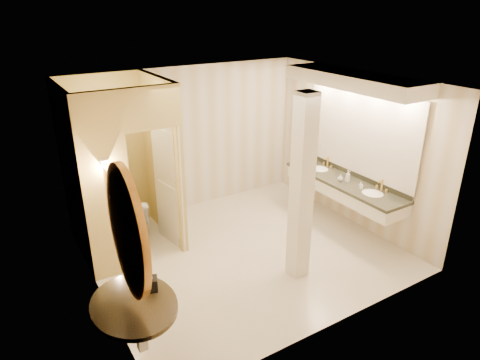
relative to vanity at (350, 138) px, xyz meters
name	(u,v)px	position (x,y,z in m)	size (l,w,h in m)	color
floor	(244,252)	(-1.98, 0.14, -1.63)	(4.50, 4.50, 0.00)	beige
ceiling	(245,83)	(-1.98, 0.14, 1.07)	(4.50, 4.50, 0.00)	white
wall_back	(187,140)	(-1.98, 2.14, -0.28)	(4.50, 0.02, 2.70)	beige
wall_front	(340,231)	(-1.98, -1.86, -0.28)	(4.50, 0.02, 2.70)	beige
wall_left	(91,210)	(-4.23, 0.14, -0.28)	(0.02, 4.00, 2.70)	beige
wall_right	(354,149)	(0.27, 0.14, -0.28)	(0.02, 4.00, 2.70)	beige
toilet_closet	(150,166)	(-3.09, 1.11, -0.24)	(1.50, 1.55, 2.70)	#CABC6A
wall_sconce	(104,166)	(-3.90, 0.57, 0.10)	(0.14, 0.14, 0.42)	gold
vanity	(350,138)	(0.00, 0.00, 0.00)	(0.75, 2.58, 2.09)	silver
console_shelf	(131,263)	(-4.19, -1.26, -0.28)	(1.08, 1.08, 1.99)	black
pillar	(302,190)	(-1.63, -0.76, -0.28)	(0.25, 0.25, 2.70)	silver
tissue_box	(151,284)	(-3.98, -1.14, -0.68)	(0.14, 0.14, 0.14)	black
toilet	(136,218)	(-3.29, 1.49, -1.25)	(0.42, 0.73, 0.75)	white
soap_bottle_a	(361,185)	(-0.06, -0.41, -0.70)	(0.05, 0.05, 0.12)	beige
soap_bottle_b	(340,178)	(-0.11, 0.01, -0.70)	(0.09, 0.09, 0.11)	silver
soap_bottle_c	(348,176)	(-0.05, -0.10, -0.65)	(0.08, 0.08, 0.21)	#C6B28C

